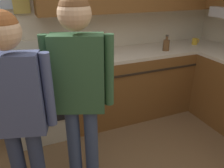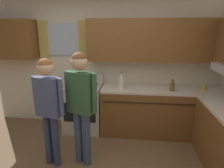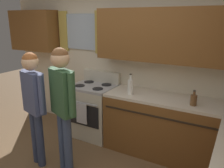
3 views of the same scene
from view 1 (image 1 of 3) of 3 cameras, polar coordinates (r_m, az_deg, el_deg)
The scene contains 8 objects.
back_wall_unit at distance 2.87m, azimuth -12.36°, elevation 19.14°, with size 4.60×0.42×2.60m.
kitchen_counter_run at distance 3.13m, azimuth 18.74°, elevation -1.13°, with size 2.26×2.18×0.90m.
stove_oven at distance 2.84m, azimuth -17.86°, elevation -3.29°, with size 0.72×0.67×1.10m.
bottle_milk_white at distance 2.67m, azimuth -3.00°, elevation 8.92°, with size 0.08×0.08×0.31m.
bottle_squat_brown at distance 3.08m, azimuth 13.46°, elevation 9.54°, with size 0.08×0.08×0.21m.
mug_mustard_yellow at distance 3.53m, azimuth 20.10°, elevation 10.03°, with size 0.12×0.08×0.09m.
adult_left at distance 1.61m, azimuth -22.91°, elevation -4.52°, with size 0.48×0.24×1.58m.
adult_in_plaid at distance 1.68m, azimuth -8.33°, elevation 0.47°, with size 0.49×0.28×1.66m.
Camera 1 is at (-0.45, -1.00, 1.71)m, focal length 36.43 mm.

